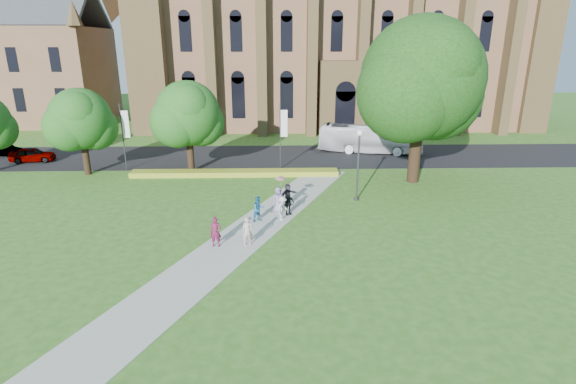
{
  "coord_description": "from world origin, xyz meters",
  "views": [
    {
      "loc": [
        1.57,
        -24.59,
        11.07
      ],
      "look_at": [
        2.37,
        3.73,
        1.6
      ],
      "focal_mm": 28.0,
      "sensor_mm": 36.0,
      "label": 1
    }
  ],
  "objects_px": {
    "streetlamp": "(358,157)",
    "car_0": "(32,155)",
    "large_tree": "(422,79)",
    "tour_coach": "(370,139)",
    "car_1": "(4,150)",
    "pedestrian_0": "(216,232)"
  },
  "relations": [
    {
      "from": "large_tree",
      "to": "car_1",
      "type": "relative_size",
      "value": 3.44
    },
    {
      "from": "large_tree",
      "to": "car_0",
      "type": "height_order",
      "value": "large_tree"
    },
    {
      "from": "streetlamp",
      "to": "large_tree",
      "type": "relative_size",
      "value": 0.4
    },
    {
      "from": "streetlamp",
      "to": "pedestrian_0",
      "type": "relative_size",
      "value": 2.98
    },
    {
      "from": "tour_coach",
      "to": "large_tree",
      "type": "bearing_deg",
      "value": -158.46
    },
    {
      "from": "car_1",
      "to": "pedestrian_0",
      "type": "relative_size",
      "value": 2.18
    },
    {
      "from": "streetlamp",
      "to": "pedestrian_0",
      "type": "bearing_deg",
      "value": -140.46
    },
    {
      "from": "large_tree",
      "to": "tour_coach",
      "type": "distance_m",
      "value": 12.55
    },
    {
      "from": "car_0",
      "to": "car_1",
      "type": "distance_m",
      "value": 4.73
    },
    {
      "from": "car_0",
      "to": "pedestrian_0",
      "type": "height_order",
      "value": "pedestrian_0"
    },
    {
      "from": "large_tree",
      "to": "pedestrian_0",
      "type": "relative_size",
      "value": 7.51
    },
    {
      "from": "car_0",
      "to": "streetlamp",
      "type": "bearing_deg",
      "value": -120.22
    },
    {
      "from": "car_1",
      "to": "car_0",
      "type": "bearing_deg",
      "value": -106.32
    },
    {
      "from": "tour_coach",
      "to": "pedestrian_0",
      "type": "distance_m",
      "value": 26.25
    },
    {
      "from": "streetlamp",
      "to": "car_0",
      "type": "height_order",
      "value": "streetlamp"
    },
    {
      "from": "car_0",
      "to": "tour_coach",
      "type": "bearing_deg",
      "value": -93.17
    },
    {
      "from": "streetlamp",
      "to": "pedestrian_0",
      "type": "distance_m",
      "value": 12.36
    },
    {
      "from": "car_1",
      "to": "large_tree",
      "type": "bearing_deg",
      "value": -90.11
    },
    {
      "from": "streetlamp",
      "to": "pedestrian_0",
      "type": "xyz_separation_m",
      "value": [
        -9.35,
        -7.72,
        -2.38
      ]
    },
    {
      "from": "tour_coach",
      "to": "car_1",
      "type": "xyz_separation_m",
      "value": [
        -37.57,
        -0.51,
        -0.86
      ]
    },
    {
      "from": "tour_coach",
      "to": "pedestrian_0",
      "type": "relative_size",
      "value": 6.07
    },
    {
      "from": "tour_coach",
      "to": "streetlamp",
      "type": "bearing_deg",
      "value": 178.24
    }
  ]
}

